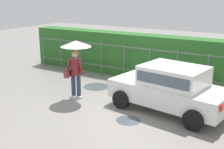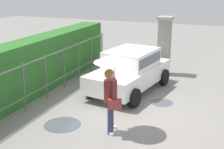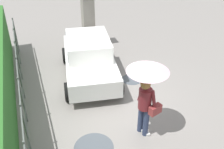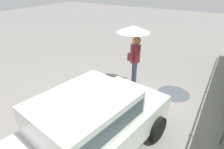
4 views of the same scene
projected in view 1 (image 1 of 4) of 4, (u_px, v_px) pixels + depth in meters
The scene contains 7 objects.
ground_plane at pixel (121, 104), 9.94m from camera, with size 40.00×40.00×0.00m, color gray.
car at pixel (171, 87), 9.21m from camera, with size 3.92×2.32×1.48m.
pedestrian at pixel (75, 55), 10.08m from camera, with size 1.05×1.05×2.09m.
fence_section at pixel (136, 62), 12.31m from camera, with size 10.59×0.05×1.50m.
hedge_row at pixel (144, 56), 12.87m from camera, with size 11.54×0.90×1.90m, color #2D6B28.
puddle_near at pixel (128, 120), 8.68m from camera, with size 0.74×0.74×0.00m, color #4C545B.
puddle_far at pixel (96, 87), 11.78m from camera, with size 1.03×1.03×0.00m, color #4C545B.
Camera 1 is at (4.51, -8.13, 3.67)m, focal length 47.06 mm.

